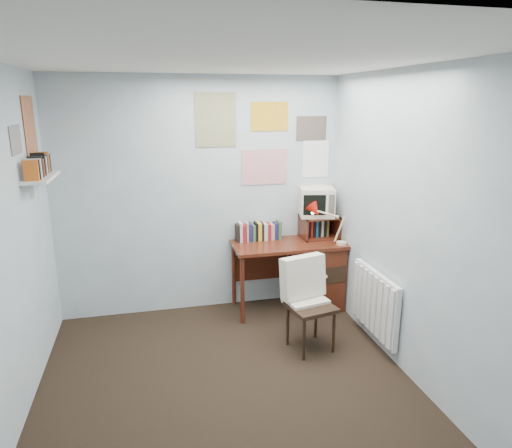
{
  "coord_description": "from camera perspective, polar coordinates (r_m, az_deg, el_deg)",
  "views": [
    {
      "loc": [
        -0.53,
        -2.99,
        2.24
      ],
      "look_at": [
        0.42,
        0.99,
        1.13
      ],
      "focal_mm": 32.0,
      "sensor_mm": 36.0,
      "label": 1
    }
  ],
  "objects": [
    {
      "name": "ceiling",
      "position": [
        3.05,
        -3.62,
        20.05
      ],
      "size": [
        3.0,
        3.5,
        0.02
      ],
      "primitive_type": "cube",
      "color": "white",
      "rests_on": "back_wall"
    },
    {
      "name": "posters_left",
      "position": [
        4.21,
        -27.13,
        10.28
      ],
      "size": [
        0.01,
        0.7,
        0.6
      ],
      "primitive_type": "cube",
      "color": "white",
      "rests_on": "left_wall"
    },
    {
      "name": "tv_riser",
      "position": [
        5.12,
        7.9,
        -0.34
      ],
      "size": [
        0.4,
        0.3,
        0.25
      ],
      "primitive_type": "cube",
      "color": "#552113",
      "rests_on": "desk"
    },
    {
      "name": "back_wall",
      "position": [
        4.88,
        -6.95,
        3.34
      ],
      "size": [
        3.0,
        0.02,
        2.5
      ],
      "primitive_type": "cube",
      "color": "silver",
      "rests_on": "ground"
    },
    {
      "name": "posters_back",
      "position": [
        4.91,
        1.11,
        10.61
      ],
      "size": [
        1.2,
        0.01,
        0.9
      ],
      "primitive_type": "cube",
      "color": "white",
      "rests_on": "back_wall"
    },
    {
      "name": "book_row",
      "position": [
        5.0,
        0.85,
        -0.75
      ],
      "size": [
        0.6,
        0.14,
        0.22
      ],
      "primitive_type": "cube",
      "color": "#552113",
      "rests_on": "desk"
    },
    {
      "name": "desk_chair",
      "position": [
        4.26,
        6.89,
        -10.28
      ],
      "size": [
        0.5,
        0.49,
        0.83
      ],
      "primitive_type": "cube",
      "rotation": [
        0.0,
        0.0,
        0.21
      ],
      "color": "black",
      "rests_on": "ground"
    },
    {
      "name": "right_wall",
      "position": [
        3.75,
        19.92,
        -1.05
      ],
      "size": [
        0.02,
        3.5,
        2.5
      ],
      "primitive_type": "cube",
      "color": "silver",
      "rests_on": "ground"
    },
    {
      "name": "desk_lamp",
      "position": [
        4.89,
        10.73,
        -0.32
      ],
      "size": [
        0.31,
        0.27,
        0.39
      ],
      "primitive_type": "cube",
      "rotation": [
        0.0,
        0.0,
        0.15
      ],
      "color": "red",
      "rests_on": "desk"
    },
    {
      "name": "wall_shelf",
      "position": [
        4.23,
        -25.28,
        5.3
      ],
      "size": [
        0.2,
        0.62,
        0.24
      ],
      "primitive_type": "cube",
      "color": "white",
      "rests_on": "left_wall"
    },
    {
      "name": "desk",
      "position": [
        5.13,
        6.91,
        -5.92
      ],
      "size": [
        1.2,
        0.55,
        0.76
      ],
      "color": "#552113",
      "rests_on": "ground"
    },
    {
      "name": "crt_tv",
      "position": [
        5.05,
        7.57,
        2.93
      ],
      "size": [
        0.43,
        0.41,
        0.34
      ],
      "primitive_type": "cube",
      "rotation": [
        0.0,
        0.0,
        -0.23
      ],
      "color": "beige",
      "rests_on": "tv_riser"
    },
    {
      "name": "radiator",
      "position": [
        4.45,
        14.65,
        -9.47
      ],
      "size": [
        0.09,
        0.8,
        0.6
      ],
      "primitive_type": "cube",
      "color": "white",
      "rests_on": "right_wall"
    },
    {
      "name": "ground",
      "position": [
        3.78,
        -2.95,
        -21.23
      ],
      "size": [
        3.5,
        3.5,
        0.0
      ],
      "primitive_type": "plane",
      "color": "black",
      "rests_on": "ground"
    }
  ]
}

